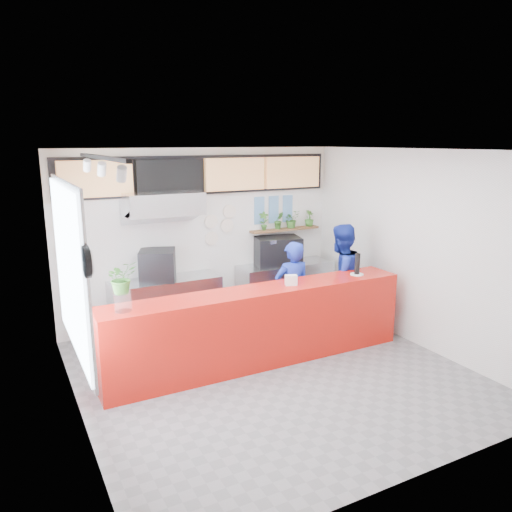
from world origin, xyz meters
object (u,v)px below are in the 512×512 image
object	(u,v)px
service_counter	(260,326)
panini_oven	(158,265)
staff_center	(292,292)
staff_right	(340,278)
espresso_machine	(278,251)
pepper_mill	(357,264)

from	to	relation	value
service_counter	panini_oven	xyz separation A→B (m)	(-0.91, 1.80, 0.60)
staff_center	staff_right	xyz separation A→B (m)	(0.96, 0.05, 0.09)
service_counter	panini_oven	size ratio (longest dim) A/B	8.13
staff_center	staff_right	distance (m)	0.96
staff_right	espresso_machine	bearing A→B (deg)	-80.40
panini_oven	staff_right	distance (m)	2.99
staff_right	panini_oven	bearing A→B (deg)	-35.10
service_counter	pepper_mill	distance (m)	1.83
espresso_machine	staff_center	world-z (taller)	staff_center
staff_right	pepper_mill	bearing A→B (deg)	70.36
espresso_machine	staff_right	size ratio (longest dim) A/B	0.44
panini_oven	staff_right	xyz separation A→B (m)	(2.69, -1.29, -0.25)
panini_oven	pepper_mill	world-z (taller)	pepper_mill
staff_center	pepper_mill	world-z (taller)	staff_center
panini_oven	espresso_machine	xyz separation A→B (m)	(2.24, 0.00, 0.01)
staff_right	pepper_mill	size ratio (longest dim) A/B	5.61
service_counter	pepper_mill	size ratio (longest dim) A/B	14.01
staff_center	pepper_mill	bearing A→B (deg)	155.73
panini_oven	staff_right	world-z (taller)	staff_right
espresso_machine	staff_center	bearing A→B (deg)	-97.20
espresso_machine	pepper_mill	distance (m)	1.86
panini_oven	staff_center	world-z (taller)	staff_center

